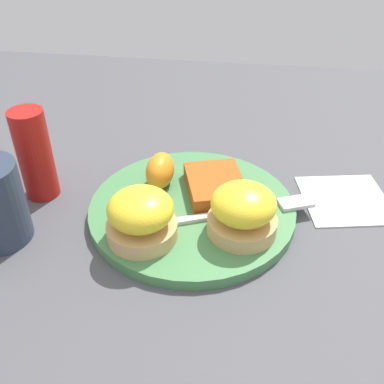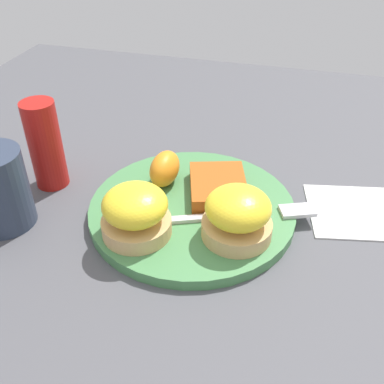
% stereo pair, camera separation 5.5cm
% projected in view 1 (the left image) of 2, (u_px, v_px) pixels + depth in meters
% --- Properties ---
extents(ground_plane, '(1.10, 1.10, 0.00)m').
position_uv_depth(ground_plane, '(192.00, 214.00, 0.57)').
color(ground_plane, '#4C4C51').
extents(plate, '(0.26, 0.26, 0.01)m').
position_uv_depth(plate, '(192.00, 209.00, 0.57)').
color(plate, '#47844C').
rests_on(plate, ground_plane).
extents(sandwich_benedict_left, '(0.08, 0.08, 0.06)m').
position_uv_depth(sandwich_benedict_left, '(141.00, 217.00, 0.50)').
color(sandwich_benedict_left, tan).
rests_on(sandwich_benedict_left, plate).
extents(sandwich_benedict_right, '(0.08, 0.08, 0.06)m').
position_uv_depth(sandwich_benedict_right, '(243.00, 211.00, 0.51)').
color(sandwich_benedict_right, tan).
rests_on(sandwich_benedict_right, plate).
extents(hashbrown_patty, '(0.11, 0.09, 0.02)m').
position_uv_depth(hashbrown_patty, '(215.00, 185.00, 0.58)').
color(hashbrown_patty, '#AD521A').
rests_on(hashbrown_patty, plate).
extents(orange_wedge, '(0.06, 0.04, 0.04)m').
position_uv_depth(orange_wedge, '(160.00, 171.00, 0.59)').
color(orange_wedge, orange).
rests_on(orange_wedge, plate).
extents(fork, '(0.09, 0.20, 0.00)m').
position_uv_depth(fork, '(245.00, 211.00, 0.55)').
color(fork, silver).
rests_on(fork, plate).
extents(napkin, '(0.13, 0.13, 0.00)m').
position_uv_depth(napkin, '(345.00, 199.00, 0.59)').
color(napkin, white).
rests_on(napkin, ground_plane).
extents(condiment_bottle, '(0.04, 0.04, 0.12)m').
position_uv_depth(condiment_bottle, '(35.00, 155.00, 0.57)').
color(condiment_bottle, '#B21914').
rests_on(condiment_bottle, ground_plane).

